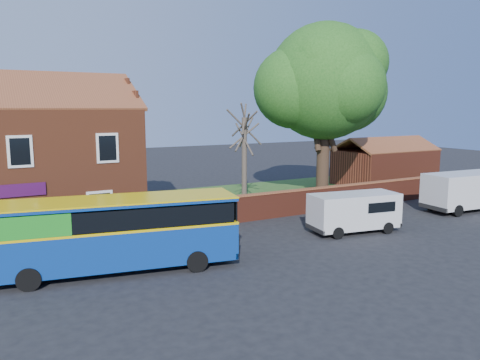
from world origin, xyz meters
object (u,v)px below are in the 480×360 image
bus (106,231)px  van_far (465,190)px  large_tree (324,86)px  van_near (354,211)px

bus → van_far: 23.03m
bus → large_tree: bearing=34.6°
bus → large_tree: (17.19, 7.87, 6.44)m
large_tree → van_far: bearing=-51.8°
van_far → van_near: bearing=-172.3°
van_far → large_tree: large_tree is taller
bus → van_near: size_ratio=2.02×
van_near → large_tree: large_tree is taller
van_near → van_far: bearing=12.2°
bus → van_near: bearing=9.5°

